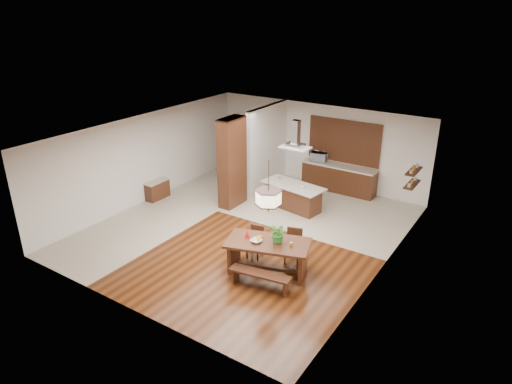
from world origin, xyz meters
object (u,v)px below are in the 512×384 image
Objects in this scene: pendant_lantern at (269,187)px; dining_bench at (260,280)px; kitchen_island at (293,196)px; foliage_plant at (279,233)px; island_cup at (303,187)px; microwave at (319,157)px; dining_chair_right at (293,247)px; fruit_bowl at (256,241)px; hallway_console at (157,190)px; dining_table at (268,250)px; dining_chair_left at (255,242)px; range_hood at (296,134)px.

dining_bench is at bearing -72.21° from pendant_lantern.
pendant_lantern is at bearing -60.88° from kitchen_island.
kitchen_island is (-1.52, 3.52, -0.66)m from foliage_plant.
microwave is at bearing 104.46° from island_cup.
dining_chair_right is 0.42× the size of kitchen_island.
dining_bench is 11.54× the size of island_cup.
fruit_bowl is 3.96m from kitchen_island.
dining_chair_right is 3.04m from island_cup.
hallway_console is 0.98× the size of dining_chair_right.
pendant_lantern reaches higher than microwave.
hallway_console reaches higher than dining_bench.
island_cup is at bearing 96.60° from dining_chair_right.
dining_bench is at bearing -74.82° from island_cup.
dining_bench is at bearing -90.43° from foliage_plant.
dining_table is 1.69× the size of pendant_lantern.
kitchen_island is 0.61m from island_cup.
island_cup reaches higher than fruit_bowl.
microwave is at bearing 104.58° from pendant_lantern.
kitchen_island is 16.80× the size of island_cup.
dining_chair_left is 0.94× the size of dining_chair_right.
pendant_lantern is (0.66, -0.43, 1.82)m from dining_chair_left.
fruit_bowl is at bearing -149.24° from foliage_plant.
dining_table is at bearing -128.47° from dining_chair_right.
dining_chair_right is at bearing 84.26° from foliage_plant.
microwave is (-0.61, 2.35, 0.22)m from island_cup.
pendant_lantern reaches higher than dining_chair_left.
fruit_bowl is (-0.45, 0.53, 0.66)m from dining_bench.
dining_chair_left is (-0.66, 0.43, -0.19)m from dining_table.
dining_bench is at bearing -23.55° from hallway_console.
island_cup is at bearing 100.57° from fruit_bowl.
range_hood is at bearing 109.66° from pendant_lantern.
range_hood is (-1.59, 2.90, 2.02)m from dining_chair_right.
dining_bench is 0.69× the size of kitchen_island.
range_hood is at bearing 23.36° from hallway_console.
hallway_console is 3.37× the size of fruit_bowl.
kitchen_island is at bearing 23.32° from hallway_console.
pendant_lantern is at bearing -70.34° from range_hood.
microwave is (-1.52, 5.84, 0.49)m from dining_table.
dining_chair_left is at bearing 126.10° from fruit_bowl.
foliage_plant reaches higher than island_cup.
dining_chair_left is at bearing -78.80° from range_hood.
dining_table is at bearing -18.18° from hallway_console.
pendant_lantern is 3.86m from range_hood.
hallway_console is 5.73m from microwave.
foliage_plant is (-0.06, -0.62, 0.64)m from dining_chair_right.
dining_chair_right is 5.46m from microwave.
island_cup is at bearing -9.74° from kitchen_island.
dining_table is 4.32× the size of foliage_plant.
island_cup is at bearing 104.66° from pendant_lantern.
microwave is at bearing 90.04° from dining_chair_left.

